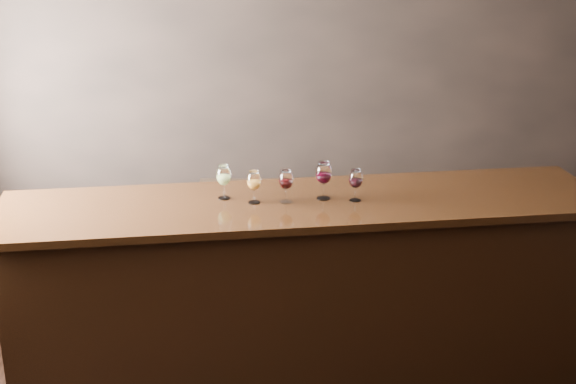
{
  "coord_description": "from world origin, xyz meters",
  "views": [
    {
      "loc": [
        -0.31,
        -2.9,
        2.75
      ],
      "look_at": [
        -0.28,
        1.27,
        1.23
      ],
      "focal_mm": 50.0,
      "sensor_mm": 36.0,
      "label": 1
    }
  ],
  "objects_px": {
    "bar_counter": "(303,299)",
    "glass_red_b": "(324,174)",
    "back_bar_shelf": "(403,257)",
    "glass_amber": "(254,181)",
    "glass_red_c": "(356,180)",
    "glass_red_a": "(286,180)",
    "glass_white": "(224,176)"
  },
  "relations": [
    {
      "from": "bar_counter",
      "to": "glass_red_b",
      "type": "relative_size",
      "value": 15.17
    },
    {
      "from": "back_bar_shelf",
      "to": "glass_amber",
      "type": "xyz_separation_m",
      "value": [
        -0.97,
        -0.79,
        0.81
      ]
    },
    {
      "from": "glass_amber",
      "to": "glass_red_c",
      "type": "distance_m",
      "value": 0.56
    },
    {
      "from": "bar_counter",
      "to": "glass_amber",
      "type": "height_order",
      "value": "glass_amber"
    },
    {
      "from": "glass_red_a",
      "to": "glass_red_c",
      "type": "distance_m",
      "value": 0.39
    },
    {
      "from": "glass_amber",
      "to": "glass_red_c",
      "type": "bearing_deg",
      "value": 3.09
    },
    {
      "from": "back_bar_shelf",
      "to": "glass_red_a",
      "type": "relative_size",
      "value": 14.49
    },
    {
      "from": "back_bar_shelf",
      "to": "glass_amber",
      "type": "height_order",
      "value": "glass_amber"
    },
    {
      "from": "back_bar_shelf",
      "to": "glass_red_c",
      "type": "distance_m",
      "value": 1.18
    },
    {
      "from": "glass_white",
      "to": "glass_red_c",
      "type": "xyz_separation_m",
      "value": [
        0.73,
        -0.04,
        -0.01
      ]
    },
    {
      "from": "glass_red_c",
      "to": "glass_red_b",
      "type": "bearing_deg",
      "value": 169.41
    },
    {
      "from": "glass_white",
      "to": "glass_red_b",
      "type": "relative_size",
      "value": 0.91
    },
    {
      "from": "back_bar_shelf",
      "to": "glass_red_b",
      "type": "relative_size",
      "value": 12.76
    },
    {
      "from": "glass_red_a",
      "to": "glass_red_c",
      "type": "relative_size",
      "value": 1.04
    },
    {
      "from": "back_bar_shelf",
      "to": "glass_red_c",
      "type": "bearing_deg",
      "value": -118.41
    },
    {
      "from": "back_bar_shelf",
      "to": "glass_red_a",
      "type": "distance_m",
      "value": 1.38
    },
    {
      "from": "bar_counter",
      "to": "glass_red_a",
      "type": "relative_size",
      "value": 17.23
    },
    {
      "from": "glass_red_b",
      "to": "glass_red_c",
      "type": "distance_m",
      "value": 0.18
    },
    {
      "from": "glass_red_a",
      "to": "bar_counter",
      "type": "bearing_deg",
      "value": 14.29
    },
    {
      "from": "bar_counter",
      "to": "back_bar_shelf",
      "type": "distance_m",
      "value": 1.03
    },
    {
      "from": "glass_amber",
      "to": "bar_counter",
      "type": "bearing_deg",
      "value": 6.75
    },
    {
      "from": "glass_red_a",
      "to": "glass_red_b",
      "type": "distance_m",
      "value": 0.22
    },
    {
      "from": "bar_counter",
      "to": "glass_red_a",
      "type": "xyz_separation_m",
      "value": [
        -0.1,
        -0.03,
        0.74
      ]
    },
    {
      "from": "back_bar_shelf",
      "to": "bar_counter",
      "type": "bearing_deg",
      "value": -132.66
    },
    {
      "from": "glass_white",
      "to": "glass_red_a",
      "type": "relative_size",
      "value": 1.03
    },
    {
      "from": "glass_white",
      "to": "glass_red_b",
      "type": "xyz_separation_m",
      "value": [
        0.56,
        -0.01,
        0.01
      ]
    },
    {
      "from": "glass_red_a",
      "to": "glass_amber",
      "type": "bearing_deg",
      "value": -177.63
    },
    {
      "from": "glass_amber",
      "to": "back_bar_shelf",
      "type": "bearing_deg",
      "value": 39.1
    },
    {
      "from": "glass_amber",
      "to": "glass_white",
      "type": "bearing_deg",
      "value": 157.53
    },
    {
      "from": "back_bar_shelf",
      "to": "glass_red_b",
      "type": "xyz_separation_m",
      "value": [
        -0.59,
        -0.73,
        0.83
      ]
    },
    {
      "from": "back_bar_shelf",
      "to": "glass_white",
      "type": "height_order",
      "value": "glass_white"
    },
    {
      "from": "bar_counter",
      "to": "glass_red_c",
      "type": "height_order",
      "value": "glass_red_c"
    }
  ]
}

